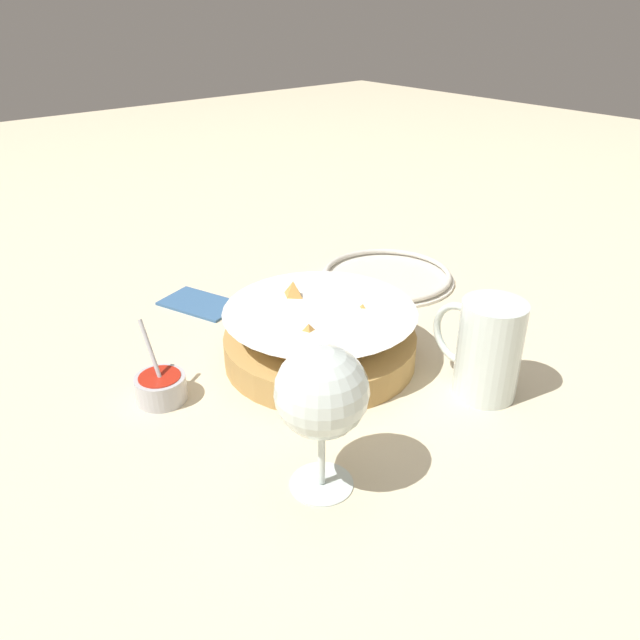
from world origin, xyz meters
The scene contains 7 objects.
ground_plane centered at (0.00, 0.00, 0.00)m, with size 4.00×4.00×0.00m, color beige.
food_basket centered at (-0.02, 0.01, 0.03)m, with size 0.25×0.25×0.09m.
sauce_cup centered at (0.04, 0.21, 0.02)m, with size 0.06×0.06×0.09m.
wine_glass centered at (-0.20, 0.16, 0.10)m, with size 0.09×0.09×0.15m.
beer_mug centered at (-0.20, -0.09, 0.06)m, with size 0.12×0.07×0.12m.
side_plate centered at (0.10, -0.24, 0.01)m, with size 0.22×0.22×0.01m.
napkin centered at (0.22, 0.05, 0.00)m, with size 0.13×0.11×0.01m.
Camera 1 is at (-0.55, 0.46, 0.43)m, focal length 35.00 mm.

